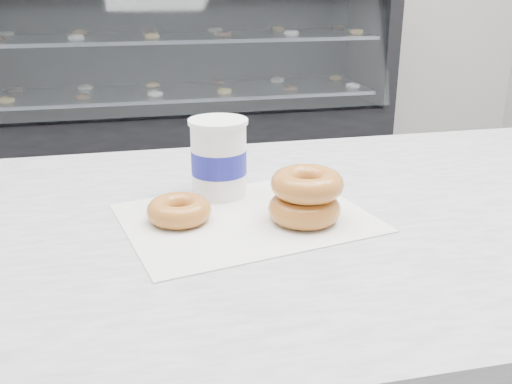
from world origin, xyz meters
TOP-DOWN VIEW (x-y plane):
  - display_case at (0.00, 2.12)m, footprint 2.40×0.74m
  - wax_paper at (-0.20, -0.61)m, footprint 0.39×0.32m
  - donut_single at (-0.30, -0.60)m, footprint 0.11×0.11m
  - donut_stack at (-0.12, -0.63)m, footprint 0.13×0.13m
  - coffee_cup at (-0.22, -0.50)m, footprint 0.11×0.11m

SIDE VIEW (x-z plane):
  - display_case at x=0.00m, z-range -0.13..1.12m
  - wax_paper at x=-0.20m, z-range 0.90..0.90m
  - donut_single at x=-0.30m, z-range 0.90..0.93m
  - donut_stack at x=-0.12m, z-range 0.90..0.97m
  - coffee_cup at x=-0.22m, z-range 0.90..1.02m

